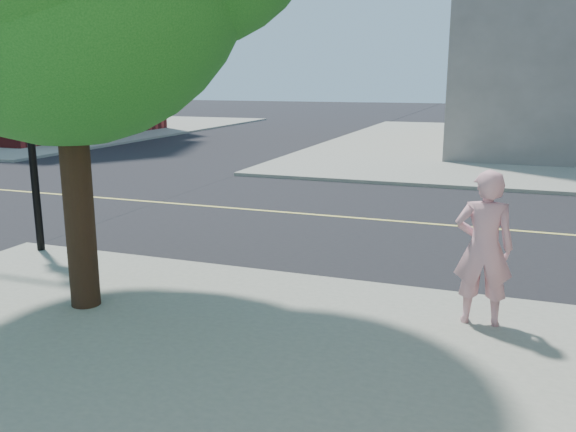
% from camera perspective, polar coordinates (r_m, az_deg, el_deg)
% --- Properties ---
extents(ground, '(140.00, 140.00, 0.00)m').
position_cam_1_polar(ground, '(11.57, -19.69, -3.38)').
color(ground, black).
rests_on(ground, ground).
extents(road_ew, '(140.00, 9.00, 0.01)m').
position_cam_1_polar(road_ew, '(15.18, -8.90, 1.00)').
color(road_ew, black).
rests_on(road_ew, ground).
extents(sidewalk_nw, '(26.00, 25.00, 0.12)m').
position_cam_1_polar(sidewalk_nw, '(42.69, -25.35, 7.58)').
color(sidewalk_nw, gray).
rests_on(sidewalk_nw, ground).
extents(man_on_phone, '(0.74, 0.52, 1.92)m').
position_cam_1_polar(man_on_phone, '(7.69, 17.94, -2.89)').
color(man_on_phone, pink).
rests_on(man_on_phone, sidewalk_se).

